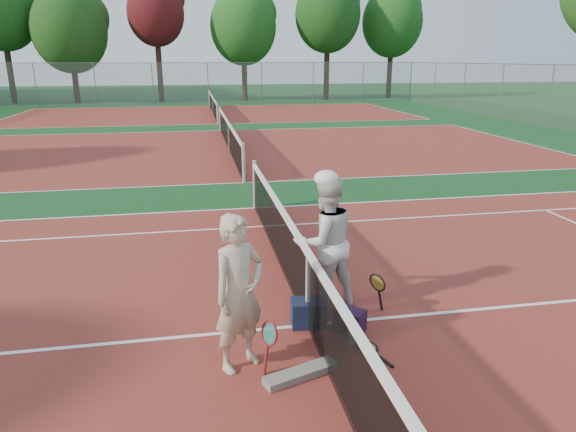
{
  "coord_description": "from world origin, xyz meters",
  "views": [
    {
      "loc": [
        -1.31,
        -5.7,
        3.26
      ],
      "look_at": [
        0.0,
        1.37,
        1.05
      ],
      "focal_mm": 32.0,
      "sensor_mm": 36.0,
      "label": 1
    }
  ],
  "objects": [
    {
      "name": "player_b",
      "position": [
        0.35,
        0.55,
        0.91
      ],
      "size": [
        1.03,
        0.88,
        1.83
      ],
      "primitive_type": "imported",
      "rotation": [
        0.0,
        0.0,
        3.38
      ],
      "color": "silver",
      "rests_on": "ground"
    },
    {
      "name": "tree_back_4",
      "position": [
        9.82,
        36.94,
        6.66
      ],
      "size": [
        5.24,
        5.24,
        9.7
      ],
      "color": "#382314",
      "rests_on": "ground"
    },
    {
      "name": "tree_back_3",
      "position": [
        3.06,
        37.32,
        5.7
      ],
      "size": [
        5.21,
        5.21,
        8.71
      ],
      "color": "#382314",
      "rests_on": "ground"
    },
    {
      "name": "net_cover_canvas",
      "position": [
        -0.31,
        -1.07,
        0.04
      ],
      "size": [
        0.85,
        0.46,
        0.09
      ],
      "primitive_type": "cube",
      "rotation": [
        0.0,
        0.0,
        0.34
      ],
      "color": "slate",
      "rests_on": "ground"
    },
    {
      "name": "tree_back_5",
      "position": [
        15.76,
        38.09,
        6.22
      ],
      "size": [
        5.07,
        5.07,
        9.16
      ],
      "color": "#382314",
      "rests_on": "ground"
    },
    {
      "name": "player_a",
      "position": [
        -0.92,
        -0.72,
        0.87
      ],
      "size": [
        0.76,
        0.7,
        1.75
      ],
      "primitive_type": "imported",
      "rotation": [
        0.0,
        0.0,
        0.58
      ],
      "color": "#BEAD93",
      "rests_on": "ground"
    },
    {
      "name": "sports_bag_navy",
      "position": [
        0.01,
        0.01,
        0.17
      ],
      "size": [
        0.46,
        0.33,
        0.34
      ],
      "primitive_type": "cube",
      "rotation": [
        0.0,
        0.0,
        -0.09
      ],
      "color": "#111933",
      "rests_on": "ground"
    },
    {
      "name": "court_main",
      "position": [
        0.0,
        0.0,
        0.0
      ],
      "size": [
        23.77,
        10.97,
        0.01
      ],
      "primitive_type": "cube",
      "color": "maroon",
      "rests_on": "ground"
    },
    {
      "name": "tree_back_0",
      "position": [
        -14.76,
        38.03,
        6.79
      ],
      "size": [
        5.3,
        5.3,
        9.86
      ],
      "color": "#382314",
      "rests_on": "ground"
    },
    {
      "name": "net_main",
      "position": [
        0.0,
        0.0,
        0.51
      ],
      "size": [
        0.1,
        10.98,
        1.02
      ],
      "primitive_type": null,
      "color": "black",
      "rests_on": "ground"
    },
    {
      "name": "net_far_b",
      "position": [
        0.0,
        27.0,
        0.51
      ],
      "size": [
        0.1,
        10.98,
        1.02
      ],
      "primitive_type": null,
      "color": "black",
      "rests_on": "ground"
    },
    {
      "name": "racket_red",
      "position": [
        -0.62,
        -0.9,
        0.3
      ],
      "size": [
        0.27,
        0.3,
        0.6
      ],
      "primitive_type": null,
      "rotation": [
        0.0,
        0.0,
        0.6
      ],
      "color": "maroon",
      "rests_on": "ground"
    },
    {
      "name": "court_far_b",
      "position": [
        0.0,
        27.0,
        0.0
      ],
      "size": [
        23.77,
        10.97,
        0.01
      ],
      "primitive_type": "cube",
      "color": "maroon",
      "rests_on": "ground"
    },
    {
      "name": "tree_back_1",
      "position": [
        -9.9,
        36.89,
        5.29
      ],
      "size": [
        5.44,
        5.44,
        8.44
      ],
      "color": "#382314",
      "rests_on": "ground"
    },
    {
      "name": "water_bottle",
      "position": [
        0.41,
        -0.53,
        0.15
      ],
      "size": [
        0.09,
        0.09,
        0.3
      ],
      "primitive_type": "cylinder",
      "color": "silver",
      "rests_on": "ground"
    },
    {
      "name": "racket_black_held",
      "position": [
        0.97,
        0.15,
        0.29
      ],
      "size": [
        0.34,
        0.35,
        0.58
      ],
      "primitive_type": null,
      "rotation": [
        0.0,
        0.0,
        3.78
      ],
      "color": "black",
      "rests_on": "ground"
    },
    {
      "name": "ground",
      "position": [
        0.0,
        0.0,
        0.0
      ],
      "size": [
        130.0,
        130.0,
        0.0
      ],
      "primitive_type": "plane",
      "color": "#103D1A",
      "rests_on": "ground"
    },
    {
      "name": "tree_back_maroon",
      "position": [
        -3.61,
        37.24,
        6.56
      ],
      "size": [
        4.3,
        4.3,
        9.07
      ],
      "color": "#382314",
      "rests_on": "ground"
    },
    {
      "name": "sports_bag_purple",
      "position": [
        0.48,
        -0.23,
        0.15
      ],
      "size": [
        0.43,
        0.43,
        0.29
      ],
      "primitive_type": "cube",
      "rotation": [
        0.0,
        0.0,
        -0.76
      ],
      "color": "black",
      "rests_on": "ground"
    },
    {
      "name": "net_far_a",
      "position": [
        0.0,
        13.5,
        0.51
      ],
      "size": [
        0.1,
        10.98,
        1.02
      ],
      "primitive_type": null,
      "color": "black",
      "rests_on": "ground"
    },
    {
      "name": "court_far_a",
      "position": [
        0.0,
        13.5,
        0.0
      ],
      "size": [
        23.77,
        10.97,
        0.01
      ],
      "primitive_type": "cube",
      "color": "maroon",
      "rests_on": "ground"
    },
    {
      "name": "racket_spare",
      "position": [
        0.57,
        -0.65,
        0.01
      ],
      "size": [
        0.44,
        0.65,
        0.03
      ],
      "primitive_type": null,
      "rotation": [
        0.0,
        0.0,
        1.89
      ],
      "color": "black",
      "rests_on": "ground"
    },
    {
      "name": "fence_back",
      "position": [
        0.0,
        34.0,
        1.5
      ],
      "size": [
        32.0,
        0.06,
        3.0
      ],
      "primitive_type": null,
      "color": "slate",
      "rests_on": "ground"
    }
  ]
}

